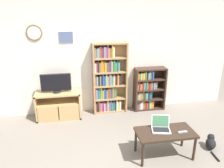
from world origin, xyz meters
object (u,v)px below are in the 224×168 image
Objects in this scene: tv_stand at (59,105)px; bookshelf_tall at (108,80)px; television at (56,83)px; laptop at (161,126)px; bookshelf_short at (147,89)px; cat at (211,142)px; coffee_table at (165,134)px; remote_near_laptop at (183,132)px.

tv_stand is 0.59× the size of bookshelf_tall.
tv_stand is at bearing -173.39° from bookshelf_tall.
television reaches higher than laptop.
television is 0.62× the size of bookshelf_short.
bookshelf_short is at bearing 91.63° from laptop.
television is at bearing -177.43° from bookshelf_short.
cat is (2.75, -1.65, -0.20)m from tv_stand.
coffee_table is (0.67, -1.84, -0.39)m from bookshelf_tall.
bookshelf_tall is at bearing 157.54° from cat.
laptop reaches higher than tv_stand.
remote_near_laptop is (0.32, -0.15, -0.05)m from laptop.
tv_stand is 2.42m from laptop.
tv_stand is 1.90× the size of cat.
cat is at bearing -70.38° from bookshelf_short.
bookshelf_tall is 3.24× the size of cat.
bookshelf_tall reaches higher than cat.
television reaches higher than tv_stand.
laptop is 0.36m from remote_near_laptop.
remote_near_laptop is (-0.03, -1.90, -0.03)m from bookshelf_short.
tv_stand is at bearing -47.13° from television.
bookshelf_tall is at bearing 178.79° from bookshelf_short.
bookshelf_short is at bearing 135.50° from cat.
cat is at bearing -30.97° from tv_stand.
coffee_table is at bearing -150.69° from cat.
television is (-0.02, 0.02, 0.52)m from tv_stand.
remote_near_laptop is (0.27, -0.08, 0.07)m from coffee_table.
bookshelf_tall is 10.38× the size of remote_near_laptop.
television reaches higher than coffee_table.
bookshelf_tall is 1.73× the size of coffee_table.
remote_near_laptop is at bearing -142.64° from cat.
laptop reaches higher than coffee_table.
laptop is 2.18× the size of remote_near_laptop.
coffee_table is at bearing 71.33° from remote_near_laptop.
remote_near_laptop is (0.93, -1.92, -0.33)m from bookshelf_tall.
tv_stand reaches higher than coffee_table.
television is 0.68× the size of coffee_table.
bookshelf_tall is at bearing 122.03° from laptop.
television is 3.32m from cat.
bookshelf_tall reaches higher than remote_near_laptop.
television is at bearing -174.38° from bookshelf_tall.
bookshelf_short reaches higher than cat.
tv_stand reaches higher than cat.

